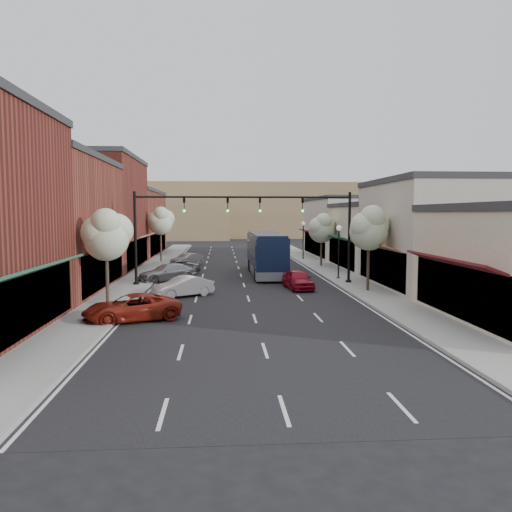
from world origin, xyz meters
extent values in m
plane|color=black|center=(0.00, 0.00, 0.00)|extent=(160.00, 160.00, 0.00)
cube|color=gray|center=(-8.40, 18.50, 0.07)|extent=(2.80, 73.00, 0.15)
cube|color=gray|center=(8.40, 18.50, 0.07)|extent=(2.80, 73.00, 0.15)
cube|color=gray|center=(-7.00, 18.50, 0.07)|extent=(0.25, 73.00, 0.17)
cube|color=gray|center=(7.00, 18.50, 0.07)|extent=(0.25, 73.00, 0.17)
cube|color=black|center=(-10.10, -8.00, 1.60)|extent=(0.60, 11.90, 2.60)
cube|color=#1C4831|center=(-9.30, -8.00, 3.10)|extent=(1.07, 9.80, 0.49)
cube|color=brown|center=(-14.30, 6.00, 4.50)|extent=(9.00, 14.00, 9.00)
cube|color=#2D2D30|center=(-14.30, 6.00, 9.20)|extent=(9.20, 14.10, 0.40)
cube|color=black|center=(-10.10, 6.00, 1.60)|extent=(0.60, 11.90, 2.60)
cube|color=#531315|center=(-9.30, 6.00, 3.10)|extent=(1.07, 9.80, 0.49)
cube|color=maroon|center=(-14.30, 20.00, 5.25)|extent=(9.00, 14.00, 10.50)
cube|color=#2D2D30|center=(-14.30, 20.00, 10.70)|extent=(9.20, 14.10, 0.40)
cube|color=black|center=(-10.10, 20.00, 1.60)|extent=(0.60, 11.90, 2.60)
cube|color=brown|center=(-9.30, 20.00, 3.10)|extent=(1.07, 9.80, 0.49)
cube|color=brown|center=(-14.30, 36.00, 4.00)|extent=(9.00, 18.00, 8.00)
cube|color=#2D2D30|center=(-14.30, 36.00, 8.20)|extent=(9.20, 18.10, 0.40)
cube|color=black|center=(-10.10, 36.00, 1.60)|extent=(0.60, 15.30, 2.60)
cube|color=#1C4831|center=(-9.30, 36.00, 3.10)|extent=(1.07, 12.60, 0.49)
cube|color=black|center=(10.10, -6.00, 1.60)|extent=(0.60, 10.20, 2.60)
cube|color=#531315|center=(9.30, -6.00, 3.10)|extent=(1.07, 8.40, 0.49)
cube|color=#BDB4A2|center=(13.80, 6.00, 3.75)|extent=(8.00, 12.00, 7.50)
cube|color=#2D2D30|center=(13.80, 6.00, 7.70)|extent=(8.20, 12.10, 0.40)
cube|color=black|center=(10.10, 6.00, 1.60)|extent=(0.60, 10.20, 2.60)
cube|color=brown|center=(9.30, 6.00, 3.10)|extent=(1.07, 8.40, 0.49)
cube|color=beige|center=(13.80, 18.00, 3.00)|extent=(8.00, 12.00, 6.00)
cube|color=#2D2D30|center=(13.80, 18.00, 6.20)|extent=(8.20, 12.10, 0.40)
cube|color=black|center=(10.10, 18.00, 1.60)|extent=(0.60, 10.20, 2.60)
cube|color=#1C4831|center=(9.30, 18.00, 3.10)|extent=(1.07, 8.40, 0.49)
cube|color=#BDB4A2|center=(13.80, 32.00, 3.50)|extent=(8.00, 16.00, 7.00)
cube|color=#2D2D30|center=(13.80, 32.00, 7.20)|extent=(8.20, 16.10, 0.40)
cube|color=black|center=(10.10, 32.00, 1.60)|extent=(0.60, 13.60, 2.60)
cube|color=#531315|center=(9.30, 32.00, 3.10)|extent=(1.07, 11.20, 0.49)
cube|color=#7A6647|center=(0.00, 90.00, 6.00)|extent=(120.00, 30.00, 12.00)
cube|color=#7A6647|center=(-25.00, 78.00, 4.00)|extent=(50.00, 20.00, 8.00)
cylinder|color=black|center=(8.00, 8.00, 0.15)|extent=(0.44, 0.44, 0.30)
cylinder|color=black|center=(8.00, 8.00, 3.50)|extent=(0.20, 0.20, 7.00)
cylinder|color=black|center=(4.00, 8.00, 6.60)|extent=(8.00, 0.14, 0.14)
imported|color=black|center=(4.40, 8.00, 6.00)|extent=(0.18, 0.46, 1.10)
sphere|color=#19E533|center=(4.40, 7.88, 5.58)|extent=(0.18, 0.18, 0.18)
imported|color=black|center=(1.20, 8.00, 6.00)|extent=(0.18, 0.46, 1.10)
sphere|color=#19E533|center=(1.20, 7.88, 5.58)|extent=(0.18, 0.18, 0.18)
cylinder|color=black|center=(-8.00, 8.00, 0.15)|extent=(0.44, 0.44, 0.30)
cylinder|color=black|center=(-8.00, 8.00, 3.50)|extent=(0.20, 0.20, 7.00)
cylinder|color=black|center=(-4.00, 8.00, 6.60)|extent=(8.00, 0.14, 0.14)
imported|color=black|center=(-4.40, 8.00, 6.00)|extent=(0.18, 0.46, 1.10)
sphere|color=#19E533|center=(-4.40, 7.88, 5.58)|extent=(0.18, 0.18, 0.18)
imported|color=black|center=(-1.20, 8.00, 6.00)|extent=(0.18, 0.46, 1.10)
sphere|color=#19E533|center=(-1.20, 7.88, 5.58)|extent=(0.18, 0.18, 0.18)
cylinder|color=#47382B|center=(8.30, 4.00, 1.86)|extent=(0.20, 0.20, 3.71)
sphere|color=#A5B188|center=(8.30, 4.00, 4.18)|extent=(2.60, 2.60, 2.60)
sphere|color=#A5B188|center=(8.80, 4.30, 4.64)|extent=(2.00, 2.00, 2.00)
sphere|color=#A5B188|center=(7.90, 3.70, 4.52)|extent=(1.90, 1.90, 1.90)
sphere|color=#A5B188|center=(8.40, 3.50, 5.10)|extent=(1.70, 1.70, 1.70)
cylinder|color=#47382B|center=(8.30, 20.00, 1.66)|extent=(0.20, 0.20, 3.33)
sphere|color=#A5B188|center=(8.30, 20.00, 3.74)|extent=(2.60, 2.60, 2.60)
sphere|color=#A5B188|center=(8.80, 20.30, 4.16)|extent=(2.00, 2.00, 2.00)
sphere|color=#A5B188|center=(7.90, 19.70, 4.06)|extent=(1.90, 1.90, 1.90)
sphere|color=#A5B188|center=(8.40, 19.50, 4.58)|extent=(1.70, 1.70, 1.70)
cylinder|color=#47382B|center=(-8.30, 0.00, 1.76)|extent=(0.20, 0.20, 3.52)
sphere|color=#A5B188|center=(-8.30, 0.00, 3.96)|extent=(2.60, 2.60, 2.60)
sphere|color=#A5B188|center=(-7.80, 0.30, 4.40)|extent=(2.00, 2.00, 2.00)
sphere|color=#A5B188|center=(-8.70, -0.30, 4.29)|extent=(1.90, 1.90, 1.90)
sphere|color=#A5B188|center=(-8.20, -0.50, 4.84)|extent=(1.70, 1.70, 1.70)
cylinder|color=#47382B|center=(-8.30, 26.00, 1.92)|extent=(0.20, 0.20, 3.84)
sphere|color=#A5B188|center=(-8.30, 26.00, 4.32)|extent=(2.60, 2.60, 2.60)
sphere|color=#A5B188|center=(-7.80, 26.30, 4.80)|extent=(2.00, 2.00, 2.00)
sphere|color=#A5B188|center=(-8.70, 25.70, 4.68)|extent=(1.90, 1.90, 1.90)
sphere|color=#A5B188|center=(-8.20, 25.50, 5.28)|extent=(1.70, 1.70, 1.70)
cylinder|color=black|center=(7.80, 10.50, 0.10)|extent=(0.28, 0.28, 0.20)
cylinder|color=black|center=(7.80, 10.50, 2.00)|extent=(0.12, 0.12, 4.00)
sphere|color=white|center=(7.80, 10.50, 4.22)|extent=(0.44, 0.44, 0.44)
cylinder|color=black|center=(7.80, 28.00, 0.10)|extent=(0.28, 0.28, 0.20)
cylinder|color=black|center=(7.80, 28.00, 2.00)|extent=(0.12, 0.12, 4.00)
sphere|color=white|center=(7.80, 28.00, 4.22)|extent=(0.44, 0.44, 0.44)
cube|color=black|center=(2.22, 14.42, 1.97)|extent=(2.66, 11.98, 3.04)
cube|color=#595B60|center=(2.22, 14.42, 0.55)|extent=(2.68, 12.00, 0.70)
cube|color=black|center=(2.22, 14.42, 2.39)|extent=(2.72, 11.02, 1.10)
cube|color=black|center=(2.22, 14.42, 3.54)|extent=(2.45, 11.50, 0.25)
cube|color=black|center=(2.26, 8.49, 2.59)|extent=(2.07, 0.09, 1.20)
cylinder|color=black|center=(1.07, 10.22, 0.52)|extent=(0.33, 1.04, 1.04)
cylinder|color=black|center=(3.42, 10.24, 0.52)|extent=(0.33, 1.04, 1.04)
cylinder|color=black|center=(1.03, 18.20, 0.52)|extent=(0.33, 1.04, 1.04)
cylinder|color=black|center=(3.38, 18.21, 0.52)|extent=(0.33, 1.04, 1.04)
cylinder|color=black|center=(1.03, 16.80, 0.52)|extent=(0.33, 1.04, 1.04)
cylinder|color=black|center=(3.39, 16.81, 0.52)|extent=(0.33, 1.04, 1.04)
imported|color=maroon|center=(3.75, 5.80, 0.69)|extent=(2.08, 4.21, 1.38)
imported|color=maroon|center=(-6.20, -4.09, 0.67)|extent=(5.31, 3.88, 1.34)
imported|color=silver|center=(-4.20, 3.09, 0.66)|extent=(4.15, 3.28, 1.32)
imported|color=#A5A4A9|center=(-5.98, 10.52, 0.70)|extent=(5.12, 4.15, 1.39)
imported|color=#505356|center=(-5.54, 15.35, 0.66)|extent=(4.18, 2.78, 1.32)
imported|color=#95959A|center=(-5.20, 22.41, 0.64)|extent=(3.47, 3.86, 1.27)
camera|label=1|loc=(-1.70, -29.19, 5.40)|focal=35.00mm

